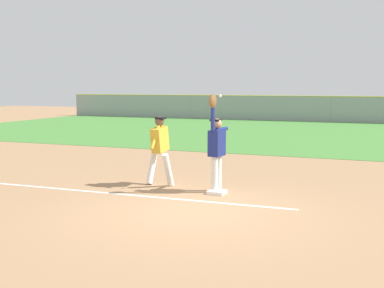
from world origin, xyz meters
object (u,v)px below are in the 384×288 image
baseball (220,96)px  runner (160,146)px  fielder (216,144)px  parked_car_blue (280,109)px  parked_car_white (356,110)px  parked_car_black (205,107)px  first_base (217,192)px

baseball → runner: bearing=-175.4°
runner → baseball: 1.96m
fielder → baseball: size_ratio=30.81×
runner → parked_car_blue: bearing=101.1°
fielder → parked_car_white: fielder is taller
baseball → parked_car_white: (1.54, 28.00, -1.56)m
runner → parked_car_black: runner is taller
baseball → fielder: bearing=-86.2°
fielder → parked_car_white: (1.52, 28.32, -0.45)m
parked_car_black → baseball: bearing=-73.0°
parked_car_white → baseball: bearing=-97.5°
runner → parked_car_black: 29.61m
fielder → parked_car_white: 28.36m
runner → baseball: size_ratio=23.24×
first_base → parked_car_blue: bearing=98.6°
runner → parked_car_blue: 27.54m
first_base → baseball: size_ratio=5.14×
first_base → baseball: baseball is taller
parked_car_blue → parked_car_white: size_ratio=0.99×
fielder → parked_car_blue: (-4.15, 27.61, -0.45)m
first_base → baseball: (-0.10, 0.50, 2.19)m
parked_car_white → parked_car_black: bearing=175.4°
baseball → parked_car_white: bearing=86.9°
first_base → parked_car_black: bearing=110.6°
runner → first_base: bearing=-7.5°
parked_car_blue → parked_car_white: (5.66, 0.71, 0.00)m
parked_car_blue → parked_car_white: 5.71m
parked_car_blue → runner: bearing=-87.6°
first_base → fielder: (-0.08, 0.18, 1.08)m
parked_car_white → runner: bearing=-100.6°
fielder → runner: fielder is taller
fielder → runner: 1.56m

